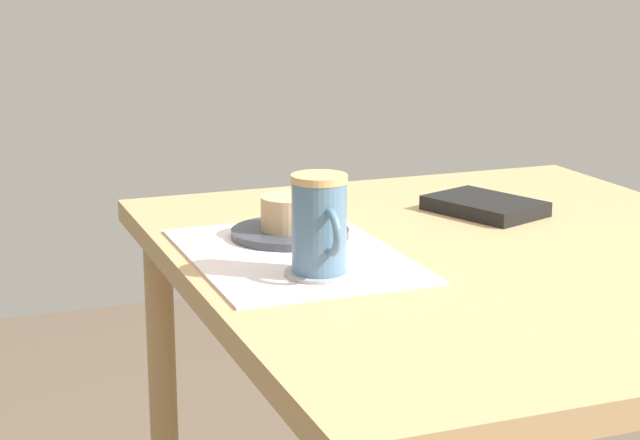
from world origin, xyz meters
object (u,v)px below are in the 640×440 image
(dining_table, at_px, (488,306))
(pastry, at_px, (290,213))
(coffee_mug, at_px, (320,224))
(pastry_plate, at_px, (290,233))
(small_book, at_px, (485,206))

(dining_table, relative_size, pastry, 11.76)
(pastry, xyz_separation_m, coffee_mug, (0.20, -0.03, 0.03))
(pastry_plate, relative_size, pastry, 2.02)
(pastry_plate, height_order, small_book, small_book)
(pastry_plate, distance_m, coffee_mug, 0.21)
(dining_table, height_order, pastry, pastry)
(pastry_plate, height_order, coffee_mug, coffee_mug)
(pastry, bearing_deg, pastry_plate, 0.00)
(dining_table, relative_size, coffee_mug, 7.92)
(pastry_plate, bearing_deg, pastry, 0.00)
(pastry_plate, relative_size, small_book, 0.99)
(dining_table, distance_m, small_book, 0.25)
(dining_table, distance_m, coffee_mug, 0.33)
(pastry_plate, distance_m, pastry, 0.03)
(dining_table, relative_size, small_book, 5.74)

